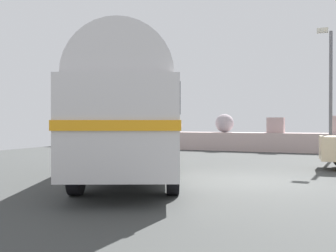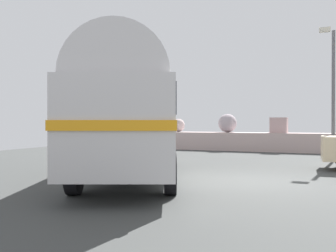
% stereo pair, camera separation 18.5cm
% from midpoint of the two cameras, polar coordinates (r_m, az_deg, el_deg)
% --- Properties ---
extents(ground, '(32.00, 26.00, 0.02)m').
position_cam_midpoint_polar(ground, '(10.94, 12.01, -8.29)').
color(ground, '#3A3D3C').
extents(breakwater, '(31.36, 1.97, 2.42)m').
position_cam_midpoint_polar(breakwater, '(22.55, 17.31, -2.02)').
color(breakwater, '#BBA4A1').
rests_on(breakwater, ground).
extents(vintage_coach, '(5.54, 8.84, 3.70)m').
position_cam_midpoint_polar(vintage_coach, '(11.19, -5.79, 2.40)').
color(vintage_coach, black).
rests_on(vintage_coach, ground).
extents(lamp_post, '(0.63, 0.88, 5.63)m').
position_cam_midpoint_polar(lamp_post, '(17.41, 23.23, 5.50)').
color(lamp_post, '#5B5B60').
rests_on(lamp_post, ground).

